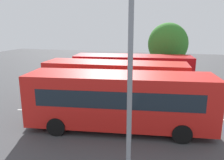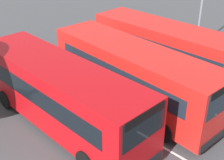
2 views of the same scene
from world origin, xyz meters
TOP-DOWN VIEW (x-y plane):
  - ground_plane at (0.00, 0.00)m, footprint 67.58×67.58m
  - bus_far_left at (0.01, -3.93)m, footprint 10.28×3.79m
  - bus_center_left at (0.57, 0.01)m, footprint 10.21×3.31m
  - bus_center_right at (-0.68, 3.83)m, footprint 10.29×3.91m
  - lane_stripe_outer_left at (0.00, -1.89)m, footprint 13.50×2.00m
  - lane_stripe_inner_left at (0.00, 1.89)m, footprint 13.50×2.00m

SIDE VIEW (x-z plane):
  - ground_plane at x=0.00m, z-range 0.00..0.00m
  - lane_stripe_outer_left at x=0.00m, z-range 0.00..0.01m
  - lane_stripe_inner_left at x=0.00m, z-range 0.00..0.01m
  - bus_far_left at x=0.01m, z-range 0.16..3.30m
  - bus_center_left at x=0.57m, z-range 0.16..3.30m
  - bus_center_right at x=-0.68m, z-range 0.16..3.30m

